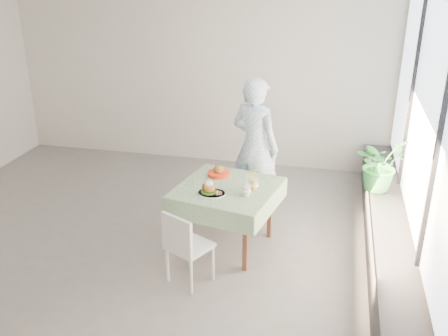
% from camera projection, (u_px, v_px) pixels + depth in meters
% --- Properties ---
extents(floor, '(6.00, 6.00, 0.00)m').
position_uv_depth(floor, '(145.00, 232.00, 6.07)').
color(floor, '#615F5C').
rests_on(floor, ground).
extents(wall_back, '(6.00, 0.02, 2.80)m').
position_uv_depth(wall_back, '(199.00, 75.00, 7.77)').
color(wall_back, beige).
rests_on(wall_back, ground).
extents(wall_right, '(0.02, 5.00, 2.80)m').
position_uv_depth(wall_right, '(424.00, 143.00, 4.90)').
color(wall_right, beige).
rests_on(wall_right, ground).
extents(window_pane, '(0.01, 4.80, 2.18)m').
position_uv_depth(window_pane, '(424.00, 118.00, 4.81)').
color(window_pane, '#D1E0F9').
rests_on(window_pane, ground).
extents(window_ledge, '(0.40, 4.80, 0.50)m').
position_uv_depth(window_ledge, '(388.00, 241.00, 5.39)').
color(window_ledge, black).
rests_on(window_ledge, ground).
extents(cafe_table, '(1.23, 1.23, 0.74)m').
position_uv_depth(cafe_table, '(227.00, 210.00, 5.62)').
color(cafe_table, brown).
rests_on(cafe_table, ground).
extents(chair_far, '(0.52, 0.52, 0.86)m').
position_uv_depth(chair_far, '(253.00, 195.00, 6.42)').
color(chair_far, white).
rests_on(chair_far, ground).
extents(chair_near, '(0.51, 0.51, 0.81)m').
position_uv_depth(chair_near, '(189.00, 260.00, 5.05)').
color(chair_near, white).
rests_on(chair_near, ground).
extents(diner, '(0.77, 0.65, 1.78)m').
position_uv_depth(diner, '(255.00, 147.00, 6.26)').
color(diner, '#93C6EC').
rests_on(diner, ground).
extents(main_dish, '(0.30, 0.30, 0.16)m').
position_uv_depth(main_dish, '(210.00, 190.00, 5.33)').
color(main_dish, white).
rests_on(main_dish, cafe_table).
extents(juice_cup_orange, '(0.10, 0.10, 0.28)m').
position_uv_depth(juice_cup_orange, '(254.00, 184.00, 5.43)').
color(juice_cup_orange, white).
rests_on(juice_cup_orange, cafe_table).
extents(juice_cup_lemonade, '(0.10, 0.10, 0.29)m').
position_uv_depth(juice_cup_lemonade, '(246.00, 190.00, 5.29)').
color(juice_cup_lemonade, white).
rests_on(juice_cup_lemonade, cafe_table).
extents(second_dish, '(0.26, 0.26, 0.12)m').
position_uv_depth(second_dish, '(219.00, 172.00, 5.79)').
color(second_dish, red).
rests_on(second_dish, cafe_table).
extents(potted_plant, '(0.78, 0.78, 0.66)m').
position_uv_depth(potted_plant, '(380.00, 164.00, 5.91)').
color(potted_plant, '#2B833C').
rests_on(potted_plant, window_ledge).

